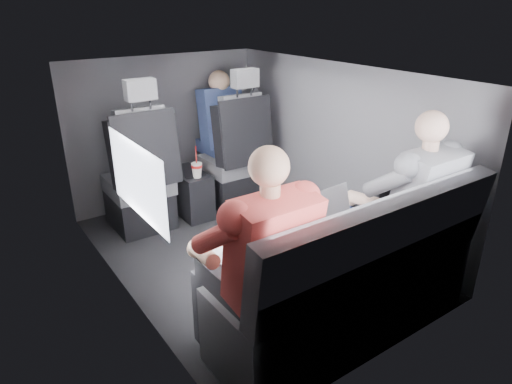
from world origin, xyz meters
TOP-DOWN VIEW (x-y plane):
  - floor at (0.00, 0.00)m, footprint 2.60×2.60m
  - ceiling at (0.00, 0.00)m, footprint 2.60×2.60m
  - panel_left at (-0.90, 0.00)m, footprint 0.02×2.60m
  - panel_right at (0.90, 0.00)m, footprint 0.02×2.60m
  - panel_front at (0.00, 1.30)m, footprint 1.80×0.02m
  - panel_back at (0.00, -1.30)m, footprint 1.80×0.02m
  - side_window at (-0.88, -0.30)m, footprint 0.02×0.75m
  - seatbelt at (0.45, 0.67)m, footprint 0.35×0.11m
  - front_seat_left at (-0.45, 0.84)m, footprint 0.52×0.58m
  - front_seat_right at (0.45, 0.84)m, footprint 0.52×0.58m
  - center_console at (0.00, 0.88)m, footprint 0.24×0.48m
  - rear_bench at (0.00, -1.06)m, footprint 1.60×0.57m
  - soda_cup at (-0.00, 0.72)m, footprint 0.09×0.09m
  - laptop_white at (-0.54, -0.84)m, footprint 0.42×0.45m
  - laptop_silver at (-0.00, -0.76)m, footprint 0.35×0.32m
  - laptop_black at (0.51, -0.80)m, footprint 0.35×0.33m
  - passenger_rear_left at (-0.58, -0.97)m, footprint 0.51×0.62m
  - passenger_rear_right at (0.52, -0.97)m, footprint 0.51×0.63m
  - passenger_front_right at (0.46, 1.10)m, footprint 0.39×0.39m

SIDE VIEW (x-z plane):
  - floor at x=0.00m, z-range 0.00..0.00m
  - center_console at x=0.00m, z-range 0.00..0.41m
  - rear_bench at x=0.00m, z-range -0.15..0.77m
  - front_seat_left at x=-0.45m, z-range -0.23..1.03m
  - front_seat_right at x=0.45m, z-range -0.23..1.03m
  - soda_cup at x=0.00m, z-range 0.33..0.61m
  - passenger_rear_left at x=-0.58m, z-range 0.02..1.25m
  - laptop_black at x=0.51m, z-range 0.51..0.75m
  - laptop_silver at x=0.00m, z-range 0.51..0.75m
  - passenger_rear_right at x=0.52m, z-range 0.02..1.25m
  - laptop_white at x=-0.54m, z-range 0.51..0.76m
  - panel_left at x=-0.90m, z-range 0.00..1.35m
  - panel_right at x=0.90m, z-range 0.00..1.35m
  - panel_front at x=0.00m, z-range 0.00..1.35m
  - panel_back at x=0.00m, z-range 0.00..1.35m
  - passenger_front_right at x=0.46m, z-range 0.36..1.13m
  - seatbelt at x=0.45m, z-range 0.50..1.10m
  - side_window at x=-0.88m, z-range 0.69..1.11m
  - ceiling at x=0.00m, z-range 1.35..1.35m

